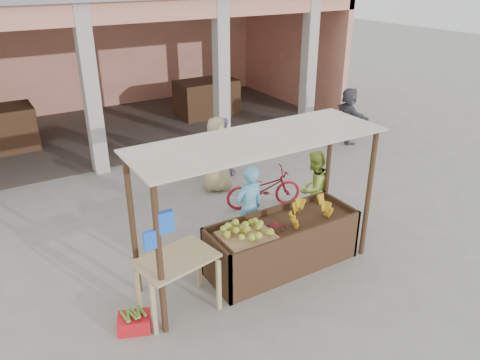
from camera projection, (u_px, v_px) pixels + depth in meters
ground at (257, 274)px, 7.88m from camera, size 60.00×60.00×0.00m
market_building at (94, 41)px, 13.69m from camera, size 14.40×6.40×4.20m
fruit_stall at (282, 245)px, 7.95m from camera, size 2.60×0.95×0.80m
stall_awning at (256, 165)px, 7.09m from camera, size 4.09×1.35×2.39m
banana_heap at (309, 211)px, 8.04m from camera, size 0.99×0.54×0.18m
melon_tray at (247, 233)px, 7.36m from camera, size 0.82×0.71×0.21m
berry_heap at (275, 226)px, 7.61m from camera, size 0.40×0.32×0.13m
side_table at (177, 266)px, 6.78m from camera, size 1.24×0.95×0.91m
papaya_pile at (176, 252)px, 6.68m from camera, size 0.72×0.41×0.21m
red_crate at (134, 323)px, 6.64m from camera, size 0.54×0.47×0.24m
plantain_bundle at (133, 314)px, 6.58m from camera, size 0.33×0.23×0.07m
produce_sacks at (229, 139)px, 13.02m from camera, size 1.01×0.75×0.61m
vendor_blue at (249, 206)px, 8.23m from camera, size 0.69×0.53×1.74m
vendor_green at (314, 187)px, 9.08m from camera, size 0.86×0.60×1.63m
motorcycle at (264, 188)px, 9.88m from camera, size 1.05×1.79×0.89m
shopper_c at (217, 151)px, 10.42m from camera, size 1.09×0.94×1.91m
shopper_d at (348, 114)px, 13.33m from camera, size 0.98×1.67×1.70m
shopper_f at (221, 144)px, 11.26m from camera, size 0.88×0.66×1.60m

